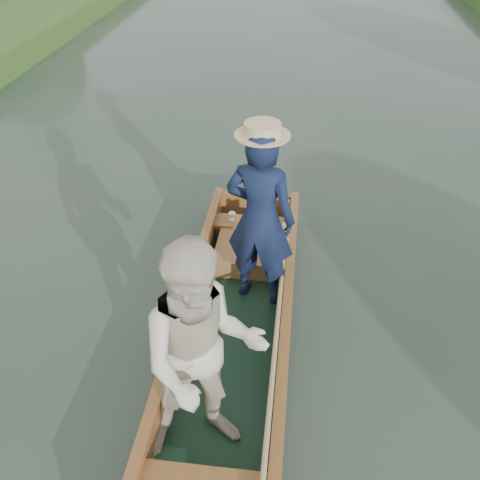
# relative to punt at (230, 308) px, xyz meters

# --- Properties ---
(ground) EXTENTS (120.00, 120.00, 0.00)m
(ground) POSITION_rel_punt_xyz_m (-0.01, 0.22, -0.79)
(ground) COLOR #283D30
(ground) RESTS_ON ground
(punt) EXTENTS (1.23, 5.00, 2.08)m
(punt) POSITION_rel_punt_xyz_m (0.00, 0.00, 0.00)
(punt) COLOR black
(punt) RESTS_ON ground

